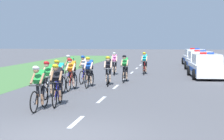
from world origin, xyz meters
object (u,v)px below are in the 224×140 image
Objects in this scene: cyclist_eleventh at (114,63)px; police_car_third at (194,58)px; cyclist_second at (57,84)px; cyclist_third at (49,79)px; police_car_second at (200,62)px; cyclist_fourth at (59,77)px; cyclist_sixth at (89,72)px; cyclist_twelfth at (145,63)px; cyclist_ninth at (70,68)px; cyclist_lead at (39,87)px; cyclist_tenth at (125,68)px; police_car_nearest at (206,67)px; cyclist_seventh at (85,69)px; cyclist_eighth at (108,70)px; cyclist_fifth at (72,73)px.

cyclist_eleventh is 0.38× the size of police_car_third.
cyclist_second is 1.00× the size of cyclist_third.
cyclist_fourth is at bearing -117.83° from police_car_second.
cyclist_twelfth is at bearing 72.31° from cyclist_sixth.
cyclist_lead is at bearing -81.80° from cyclist_ninth.
police_car_third is at bearing 70.07° from cyclist_fourth.
cyclist_fourth is 5.60m from cyclist_tenth.
cyclist_third is 0.38× the size of police_car_nearest.
cyclist_lead is 0.38× the size of police_car_second.
police_car_nearest reaches higher than cyclist_third.
cyclist_eleventh and cyclist_twelfth have the same top height.
cyclist_ninth is at bearing -112.33° from cyclist_eleventh.
cyclist_third is 1.00× the size of cyclist_tenth.
cyclist_ninth is at bearing -132.32° from police_car_second.
cyclist_ninth is 0.38× the size of police_car_third.
police_car_third is at bearing 59.50° from cyclist_eleventh.
cyclist_lead is 7.73m from cyclist_seventh.
cyclist_ninth is at bearing 101.82° from cyclist_second.
cyclist_eighth is 0.38× the size of police_car_second.
cyclist_twelfth is 0.38× the size of police_car_nearest.
cyclist_seventh is 16.46m from police_car_third.
cyclist_eleventh is at bearing 79.60° from cyclist_seventh.
cyclist_eighth is (1.71, 4.48, 0.00)m from cyclist_third.
cyclist_fifth is 2.74m from cyclist_seventh.
cyclist_eleventh is 0.38× the size of police_car_nearest.
cyclist_ninth and cyclist_tenth have the same top height.
cyclist_fourth is (0.15, 0.95, 0.00)m from cyclist_third.
cyclist_seventh is 1.00× the size of cyclist_ninth.
cyclist_eleventh is at bearing -145.69° from police_car_second.
cyclist_fourth and cyclist_twelfth have the same top height.
police_car_second is at bearing 40.53° from cyclist_twelfth.
police_car_second reaches higher than cyclist_fourth.
police_car_second is (7.11, 14.14, -0.11)m from cyclist_third.
cyclist_ninth is 1.00× the size of cyclist_eleventh.
cyclist_third is at bearing -83.41° from cyclist_ninth.
cyclist_seventh is at bearing 94.85° from cyclist_second.
cyclist_fourth is 3.86m from cyclist_eighth.
cyclist_eleventh is 2.09m from cyclist_twelfth.
cyclist_lead is at bearing -109.84° from cyclist_second.
cyclist_second is 1.00× the size of cyclist_twelfth.
cyclist_tenth is at bearing 23.22° from cyclist_seventh.
police_car_third reaches higher than cyclist_sixth.
cyclist_lead is 0.38× the size of police_car_third.
cyclist_tenth and cyclist_twelfth have the same top height.
cyclist_ninth is at bearing 96.59° from cyclist_third.
cyclist_second and cyclist_tenth have the same top height.
cyclist_eleventh is (0.90, 4.93, 0.00)m from cyclist_seventh.
police_car_third is at bearing 70.98° from cyclist_eighth.
cyclist_seventh is (-0.60, 1.57, 0.00)m from cyclist_sixth.
cyclist_fourth is (-0.72, 2.57, 0.00)m from cyclist_second.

